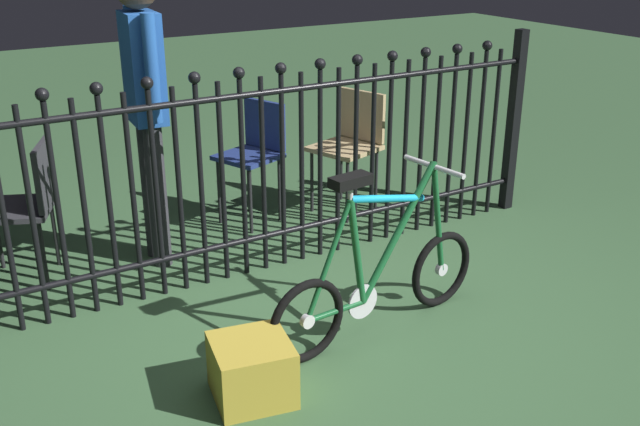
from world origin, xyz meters
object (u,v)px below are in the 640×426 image
Objects in this scene: chair_charcoal at (27,198)px; display_crate at (252,370)px; person_visitor at (145,91)px; chair_tan at (352,138)px; bicycle at (379,277)px; chair_navy at (255,148)px.

display_crate is at bearing -71.55° from chair_charcoal.
person_visitor is 5.21× the size of display_crate.
chair_tan is at bearing 46.23° from display_crate.
bicycle is at bearing -48.18° from chair_charcoal.
chair_tan reaches higher than chair_charcoal.
chair_charcoal is at bearing -173.77° from chair_navy.
person_visitor is (-0.81, -0.29, 0.53)m from chair_navy.
chair_tan is at bearing 4.86° from person_visitor.
bicycle is 2.04m from chair_charcoal.
chair_charcoal is 0.89m from person_visitor.
person_visitor is (-1.49, -0.13, 0.53)m from chair_tan.
bicycle reaches higher than display_crate.
chair_navy is 2.11m from display_crate.
bicycle is 1.70m from chair_navy.
chair_tan is 2.38m from display_crate.
person_visitor is at bearing -160.63° from chair_navy.
bicycle is 1.62× the size of chair_charcoal.
chair_tan reaches higher than chair_navy.
chair_navy is at bearing 62.97° from display_crate.
chair_tan is 0.48× the size of person_visitor.
chair_navy is 2.46× the size of display_crate.
chair_navy is (0.15, 1.68, 0.21)m from bicycle.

